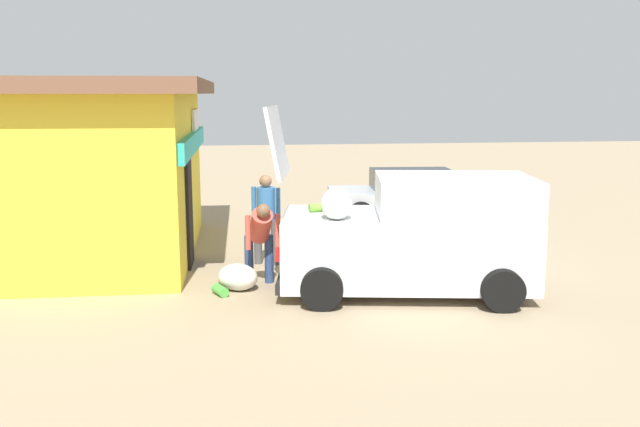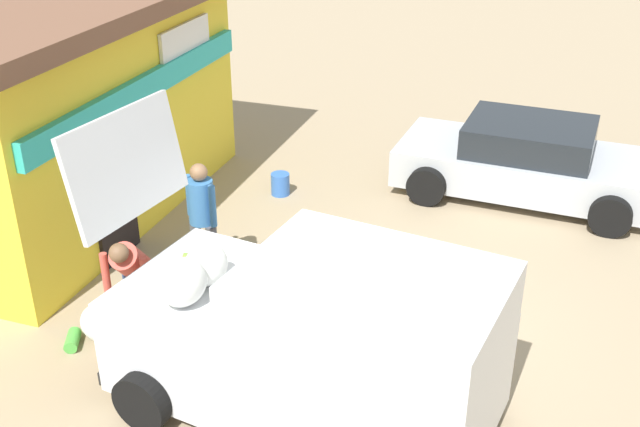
% 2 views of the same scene
% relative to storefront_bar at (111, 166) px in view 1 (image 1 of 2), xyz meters
% --- Properties ---
extents(ground_plane, '(60.00, 60.00, 0.00)m').
position_rel_storefront_bar_xyz_m(ground_plane, '(-1.46, -5.40, -1.75)').
color(ground_plane, '#9E896B').
extents(storefront_bar, '(6.69, 4.01, 3.41)m').
position_rel_storefront_bar_xyz_m(storefront_bar, '(0.00, 0.00, 0.00)').
color(storefront_bar, yellow).
rests_on(storefront_bar, ground_plane).
extents(delivery_van, '(2.72, 4.37, 2.97)m').
position_rel_storefront_bar_xyz_m(delivery_van, '(-3.37, -5.17, -0.81)').
color(delivery_van, silver).
rests_on(delivery_van, ground_plane).
extents(parked_sedan, '(2.44, 4.28, 1.26)m').
position_rel_storefront_bar_xyz_m(parked_sedan, '(2.76, -6.86, -1.16)').
color(parked_sedan, '#B2B7BC').
rests_on(parked_sedan, ground_plane).
extents(vendor_standing, '(0.45, 0.52, 1.69)m').
position_rel_storefront_bar_xyz_m(vendor_standing, '(-1.25, -2.93, -0.77)').
color(vendor_standing, '#4C4C51').
rests_on(vendor_standing, ground_plane).
extents(customer_bending, '(0.73, 0.57, 1.44)m').
position_rel_storefront_bar_xyz_m(customer_bending, '(-2.70, -2.75, -0.88)').
color(customer_bending, navy).
rests_on(customer_bending, ground_plane).
extents(unloaded_banana_pile, '(0.97, 0.84, 0.44)m').
position_rel_storefront_bar_xyz_m(unloaded_banana_pile, '(-2.87, -2.34, -1.56)').
color(unloaded_banana_pile, silver).
rests_on(unloaded_banana_pile, ground_plane).
extents(paint_bucket, '(0.31, 0.31, 0.37)m').
position_rel_storefront_bar_xyz_m(paint_bucket, '(1.53, -2.99, -1.57)').
color(paint_bucket, blue).
rests_on(paint_bucket, ground_plane).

